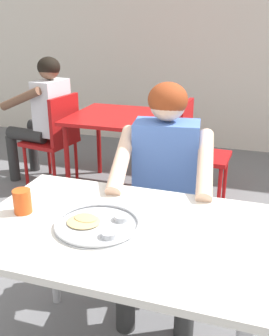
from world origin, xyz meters
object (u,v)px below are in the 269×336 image
object	(u,v)px
thali_tray	(97,224)
table_background_red	(123,125)
drinking_cup	(22,201)
diner_foreground	(164,179)
patron_background	(44,109)
chair_foreground	(168,198)
chair_red_left	(56,135)
table_foreground	(119,244)
chair_red_right	(197,147)

from	to	relation	value
thali_tray	table_background_red	world-z (taller)	thali_tray
drinking_cup	diner_foreground	xyz separation A→B (m)	(0.46, 0.59, -0.08)
table_background_red	patron_background	distance (m)	0.80
chair_foreground	chair_red_left	world-z (taller)	chair_foreground
table_foreground	chair_foreground	bearing A→B (deg)	89.16
chair_foreground	diner_foreground	world-z (taller)	diner_foreground
drinking_cup	chair_foreground	bearing A→B (deg)	62.10
chair_red_left	table_background_red	bearing A→B (deg)	3.82
table_foreground	thali_tray	world-z (taller)	thali_tray
chair_red_left	patron_background	size ratio (longest dim) A/B	0.73
chair_foreground	chair_red_right	distance (m)	1.05
thali_tray	chair_red_left	size ratio (longest dim) A/B	0.39
thali_tray	chair_foreground	distance (m)	0.87
chair_red_left	chair_foreground	bearing A→B (deg)	-38.27
chair_foreground	diner_foreground	bearing A→B (deg)	-83.55
table_background_red	chair_red_right	size ratio (longest dim) A/B	1.03
table_foreground	patron_background	xyz separation A→B (m)	(-1.45, 1.89, 0.04)
thali_tray	chair_red_left	distance (m)	2.25
table_background_red	drinking_cup	bearing A→B (deg)	-82.99
diner_foreground	chair_red_left	size ratio (longest dim) A/B	1.40
drinking_cup	chair_red_right	size ratio (longest dim) A/B	0.12
patron_background	chair_red_right	bearing A→B (deg)	-1.65
thali_tray	diner_foreground	size ratio (longest dim) A/B	0.28
chair_foreground	table_foreground	bearing A→B (deg)	-90.84
table_foreground	chair_red_left	distance (m)	2.26
table_foreground	drinking_cup	xyz separation A→B (m)	(-0.42, -0.02, 0.14)
drinking_cup	patron_background	size ratio (longest dim) A/B	0.08
table_foreground	patron_background	size ratio (longest dim) A/B	0.95
drinking_cup	patron_background	distance (m)	2.17
table_foreground	thali_tray	size ratio (longest dim) A/B	3.37
thali_tray	patron_background	xyz separation A→B (m)	(-1.37, 1.92, -0.05)
thali_tray	chair_red_left	bearing A→B (deg)	123.28
chair_red_left	chair_red_right	size ratio (longest dim) A/B	0.99
chair_red_left	chair_red_right	xyz separation A→B (m)	(1.31, 0.01, 0.01)
thali_tray	chair_red_right	size ratio (longest dim) A/B	0.38
drinking_cup	table_background_red	bearing A→B (deg)	97.01
chair_foreground	chair_red_right	world-z (taller)	chair_foreground
drinking_cup	chair_foreground	distance (m)	0.97
thali_tray	diner_foreground	distance (m)	0.62
table_foreground	chair_red_left	bearing A→B (deg)	125.35
thali_tray	chair_foreground	xyz separation A→B (m)	(0.09, 0.83, -0.25)
table_background_red	patron_background	world-z (taller)	patron_background
thali_tray	chair_foreground	size ratio (longest dim) A/B	0.38
table_foreground	chair_foreground	size ratio (longest dim) A/B	1.28
diner_foreground	patron_background	size ratio (longest dim) A/B	1.02
table_foreground	diner_foreground	bearing A→B (deg)	86.37
table_foreground	patron_background	world-z (taller)	patron_background
table_foreground	diner_foreground	world-z (taller)	diner_foreground
diner_foreground	chair_red_left	xyz separation A→B (m)	(-1.34, 1.26, -0.23)
chair_red_right	patron_background	distance (m)	1.47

